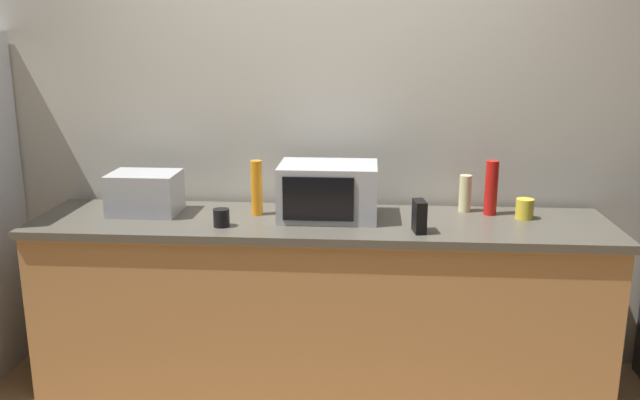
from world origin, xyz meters
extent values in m
cube|color=beige|center=(0.00, 0.81, 1.35)|extent=(6.40, 0.10, 2.70)
cube|color=#B27F4C|center=(0.00, 0.40, 0.43)|extent=(2.80, 0.60, 0.86)
cube|color=#514C42|center=(0.00, 0.40, 0.88)|extent=(2.84, 0.64, 0.04)
cube|color=#B7BABF|center=(0.04, 0.45, 1.04)|extent=(0.48, 0.34, 0.27)
cube|color=black|center=(0.00, 0.28, 1.04)|extent=(0.34, 0.01, 0.21)
cube|color=#B7BABF|center=(-0.90, 0.46, 1.01)|extent=(0.34, 0.26, 0.21)
cube|color=black|center=(0.47, 0.22, 0.98)|extent=(0.07, 0.12, 0.15)
cylinder|color=red|center=(0.85, 0.56, 1.04)|extent=(0.06, 0.06, 0.28)
cylinder|color=beige|center=(0.73, 0.61, 0.99)|extent=(0.06, 0.06, 0.19)
cylinder|color=orange|center=(-0.32, 0.47, 1.04)|extent=(0.06, 0.06, 0.28)
cylinder|color=black|center=(-0.46, 0.25, 0.94)|extent=(0.08, 0.08, 0.09)
cylinder|color=yellow|center=(1.01, 0.50, 0.95)|extent=(0.09, 0.09, 0.10)
camera|label=1|loc=(0.24, -2.76, 1.79)|focal=37.47mm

